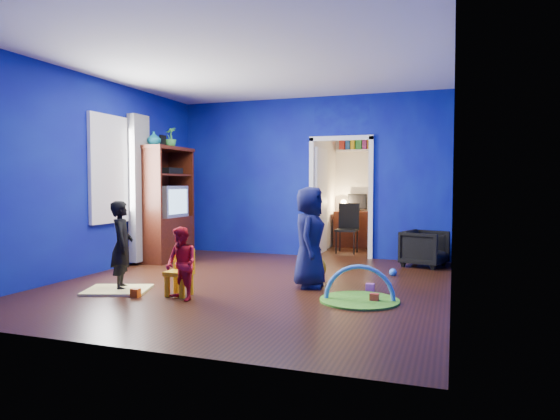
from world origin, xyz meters
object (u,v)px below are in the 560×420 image
(kid_chair, at_px, (179,275))
(study_desk, at_px, (356,229))
(toddler_red, at_px, (181,264))
(hopper_ball, at_px, (311,268))
(tv_armoire, at_px, (165,204))
(folding_chair, at_px, (347,229))
(child_black, at_px, (122,245))
(crt_tv, at_px, (166,201))
(play_mat, at_px, (359,300))
(child_navy, at_px, (309,237))
(armchair, at_px, (425,248))
(vase, at_px, (154,139))

(kid_chair, xyz_separation_m, study_desk, (1.15, 5.20, 0.12))
(toddler_red, height_order, hopper_ball, toddler_red)
(kid_chair, bearing_deg, tv_armoire, 125.71)
(study_desk, bearing_deg, kid_chair, -102.48)
(kid_chair, height_order, folding_chair, folding_chair)
(toddler_red, bearing_deg, kid_chair, 154.65)
(toddler_red, distance_m, folding_chair, 4.55)
(child_black, xyz_separation_m, study_desk, (1.99, 5.14, -0.18))
(tv_armoire, xyz_separation_m, crt_tv, (0.04, 0.00, 0.04))
(play_mat, bearing_deg, child_black, -173.11)
(child_black, bearing_deg, child_navy, -98.45)
(child_navy, bearing_deg, play_mat, -133.65)
(tv_armoire, distance_m, kid_chair, 2.98)
(play_mat, height_order, study_desk, study_desk)
(child_black, relative_size, play_mat, 1.24)
(armchair, height_order, crt_tv, crt_tv)
(armchair, relative_size, hopper_ball, 1.56)
(child_black, bearing_deg, study_desk, -52.29)
(folding_chair, bearing_deg, child_black, -115.50)
(child_navy, bearing_deg, folding_chair, -3.80)
(armchair, xyz_separation_m, toddler_red, (-2.49, -3.32, 0.13))
(kid_chair, distance_m, play_mat, 2.13)
(toddler_red, xyz_separation_m, play_mat, (1.93, 0.61, -0.41))
(study_desk, height_order, folding_chair, folding_chair)
(child_navy, distance_m, folding_chair, 3.28)
(armchair, height_order, child_navy, child_navy)
(crt_tv, distance_m, kid_chair, 2.96)
(play_mat, bearing_deg, folding_chair, 103.63)
(vase, xyz_separation_m, kid_chair, (1.67, -2.05, -1.83))
(armchair, xyz_separation_m, crt_tv, (-4.27, -0.77, 0.73))
(study_desk, bearing_deg, hopper_ball, -88.09)
(hopper_ball, distance_m, play_mat, 1.15)
(toddler_red, distance_m, hopper_ball, 1.83)
(tv_armoire, bearing_deg, kid_chair, -54.64)
(kid_chair, relative_size, folding_chair, 0.54)
(child_black, height_order, study_desk, child_black)
(crt_tv, relative_size, folding_chair, 0.76)
(tv_armoire, height_order, crt_tv, tv_armoire)
(vase, distance_m, play_mat, 4.58)
(hopper_ball, relative_size, play_mat, 0.46)
(crt_tv, bearing_deg, hopper_ball, -21.33)
(child_navy, relative_size, hopper_ball, 3.13)
(child_navy, distance_m, vase, 3.50)
(tv_armoire, bearing_deg, folding_chair, 33.75)
(hopper_ball, distance_m, folding_chair, 3.03)
(toddler_red, relative_size, play_mat, 0.94)
(child_black, bearing_deg, vase, -8.58)
(tv_armoire, height_order, hopper_ball, tv_armoire)
(vase, xyz_separation_m, study_desk, (2.82, 3.14, -1.70))
(hopper_ball, distance_m, study_desk, 3.99)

